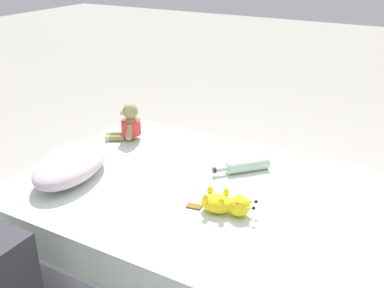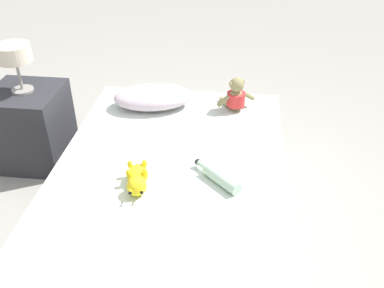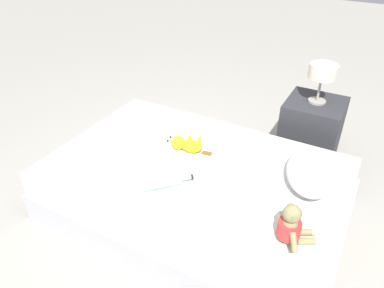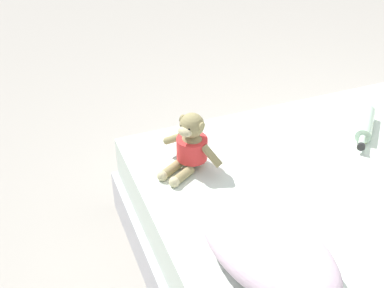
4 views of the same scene
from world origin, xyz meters
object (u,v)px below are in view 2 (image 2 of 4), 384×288
Objects in this scene: plush_monkey at (235,96)px; glass_bottle at (220,178)px; pillow at (153,97)px; plush_yellow_creature at (137,179)px; bedside_lamp at (14,56)px; bed at (170,199)px; nightstand at (32,127)px.

plush_monkey is 0.81m from glass_bottle.
pillow is 0.86m from plush_yellow_creature.
plush_yellow_creature is at bearing -84.45° from pillow.
bed is at bearing -27.20° from bedside_lamp.
plush_yellow_creature is at bearing -117.83° from plush_monkey.
plush_yellow_creature is (-0.47, -0.89, -0.05)m from plush_monkey.
pillow is 1.85× the size of bedside_lamp.
glass_bottle is 1.51m from bedside_lamp.
glass_bottle is at bearing -24.61° from nightstand.
bed is 0.86m from plush_monkey.
nightstand is at bearing 142.85° from plush_yellow_creature.
plush_yellow_creature reaches higher than bed.
plush_monkey is at bearing 65.76° from bed.
plush_yellow_creature is 1.25× the size of glass_bottle.
pillow is at bearing 107.33° from bed.
nightstand is (-1.38, -0.20, -0.22)m from plush_monkey.
nightstand is (-0.83, -0.17, -0.19)m from pillow.
pillow is at bearing 11.50° from nightstand.
bedside_lamp is (-1.33, 0.61, 0.36)m from glass_bottle.
plush_yellow_creature is (-0.14, -0.15, 0.25)m from bed.
bed is 0.38m from glass_bottle.
glass_bottle reaches higher than bed.
plush_monkey reaches higher than pillow.
bedside_lamp reaches higher than glass_bottle.
bedside_lamp reaches higher than nightstand.
bedside_lamp is (-1.38, -0.20, 0.30)m from plush_monkey.
glass_bottle is at bearing -93.29° from plush_monkey.
plush_yellow_creature is at bearing -132.16° from bed.
plush_yellow_creature is 1.16m from nightstand.
bedside_lamp is at bearing 142.85° from plush_yellow_creature.
plush_monkey reaches higher than glass_bottle.
glass_bottle is (0.51, -0.78, -0.04)m from pillow.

